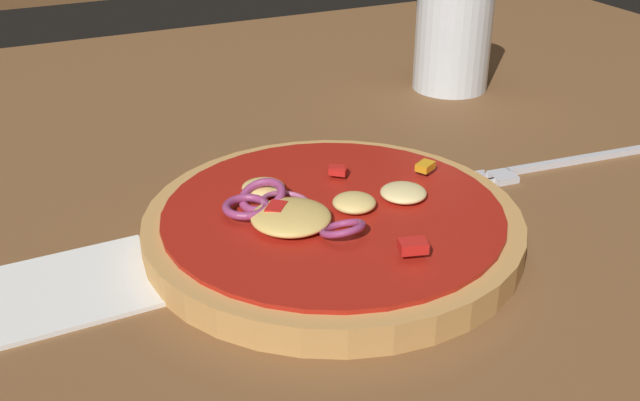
{
  "coord_description": "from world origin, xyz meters",
  "views": [
    {
      "loc": [
        -0.25,
        -0.42,
        0.29
      ],
      "look_at": [
        -0.06,
        -0.01,
        0.05
      ],
      "focal_mm": 42.92,
      "sensor_mm": 36.0,
      "label": 1
    }
  ],
  "objects_px": {
    "napkin": "(56,292)",
    "fork": "(545,167)",
    "beer_glass": "(453,39)",
    "pizza": "(332,224)"
  },
  "relations": [
    {
      "from": "fork",
      "to": "beer_glass",
      "type": "height_order",
      "value": "beer_glass"
    },
    {
      "from": "pizza",
      "to": "fork",
      "type": "xyz_separation_m",
      "value": [
        0.2,
        0.03,
        -0.01
      ]
    },
    {
      "from": "beer_glass",
      "to": "napkin",
      "type": "height_order",
      "value": "beer_glass"
    },
    {
      "from": "fork",
      "to": "beer_glass",
      "type": "xyz_separation_m",
      "value": [
        0.04,
        0.2,
        0.05
      ]
    },
    {
      "from": "pizza",
      "to": "beer_glass",
      "type": "xyz_separation_m",
      "value": [
        0.24,
        0.23,
        0.04
      ]
    },
    {
      "from": "napkin",
      "to": "pizza",
      "type": "bearing_deg",
      "value": -4.22
    },
    {
      "from": "fork",
      "to": "napkin",
      "type": "distance_m",
      "value": 0.38
    },
    {
      "from": "pizza",
      "to": "beer_glass",
      "type": "height_order",
      "value": "beer_glass"
    },
    {
      "from": "pizza",
      "to": "fork",
      "type": "relative_size",
      "value": 1.31
    },
    {
      "from": "napkin",
      "to": "fork",
      "type": "bearing_deg",
      "value": 2.05
    }
  ]
}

